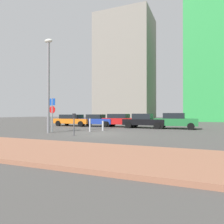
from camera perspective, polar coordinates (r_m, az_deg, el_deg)
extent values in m
plane|color=#4C4947|center=(15.30, -4.41, -6.03)|extent=(120.00, 120.00, 0.00)
cube|color=#9E664C|center=(9.61, -24.01, -8.97)|extent=(40.00, 4.09, 0.14)
cube|color=orange|center=(25.00, -10.56, -2.43)|extent=(4.58, 1.80, 0.56)
cube|color=black|center=(25.14, -11.08, -1.24)|extent=(2.45, 1.63, 0.48)
cylinder|color=black|center=(24.92, -6.49, -3.09)|extent=(0.64, 0.23, 0.64)
cylinder|color=black|center=(23.44, -8.60, -3.26)|extent=(0.64, 0.23, 0.64)
cylinder|color=black|center=(26.60, -12.29, -2.91)|extent=(0.64, 0.23, 0.64)
cylinder|color=black|center=(25.22, -14.58, -3.05)|extent=(0.64, 0.23, 0.64)
cube|color=#1E389E|center=(23.93, -4.23, -2.52)|extent=(4.14, 1.98, 0.58)
cube|color=black|center=(23.96, -4.46, -1.25)|extent=(1.81, 1.74, 0.48)
cylinder|color=black|center=(24.25, -0.36, -3.17)|extent=(0.65, 0.25, 0.64)
cylinder|color=black|center=(22.57, -1.97, -3.38)|extent=(0.65, 0.25, 0.64)
cylinder|color=black|center=(25.35, -6.24, -3.04)|extent=(0.65, 0.25, 0.64)
cylinder|color=black|center=(23.74, -8.18, -3.23)|extent=(0.65, 0.25, 0.64)
cube|color=red|center=(22.84, 2.61, -2.51)|extent=(4.00, 1.75, 0.66)
cube|color=black|center=(22.94, 1.85, -1.10)|extent=(2.15, 1.59, 0.46)
cylinder|color=black|center=(23.23, 6.49, -3.29)|extent=(0.64, 0.23, 0.64)
cylinder|color=black|center=(21.60, 5.19, -3.51)|extent=(0.64, 0.23, 0.64)
cylinder|color=black|center=(24.14, 0.30, -3.18)|extent=(0.64, 0.23, 0.64)
cylinder|color=black|center=(22.59, -1.37, -3.38)|extent=(0.64, 0.23, 0.64)
cube|color=black|center=(21.55, 8.93, -2.73)|extent=(4.23, 1.85, 0.60)
cube|color=black|center=(21.58, 8.45, -1.19)|extent=(1.87, 1.69, 0.56)
cylinder|color=black|center=(22.17, 13.11, -3.43)|extent=(0.64, 0.22, 0.64)
cylinder|color=black|center=(20.37, 12.24, -3.70)|extent=(0.64, 0.22, 0.64)
cylinder|color=black|center=(22.83, 5.97, -3.34)|extent=(0.64, 0.22, 0.64)
cylinder|color=black|center=(21.09, 4.53, -3.59)|extent=(0.64, 0.22, 0.64)
cube|color=#237238|center=(21.09, 17.16, -2.65)|extent=(4.04, 1.86, 0.68)
cube|color=black|center=(21.09, 16.68, -0.99)|extent=(1.97, 1.68, 0.53)
cylinder|color=black|center=(21.95, 20.89, -3.44)|extent=(0.64, 0.23, 0.64)
cylinder|color=black|center=(20.16, 20.84, -3.72)|extent=(0.64, 0.23, 0.64)
cylinder|color=black|center=(22.14, 13.81, -3.43)|extent=(0.64, 0.23, 0.64)
cylinder|color=black|center=(20.37, 13.14, -3.70)|extent=(0.64, 0.23, 0.64)
cylinder|color=gray|center=(17.42, -16.10, -0.82)|extent=(0.10, 0.10, 2.74)
cube|color=#1447B7|center=(17.44, -16.10, 2.69)|extent=(0.55, 0.07, 0.55)
cylinder|color=red|center=(17.42, -16.10, 0.63)|extent=(0.60, 0.06, 0.60)
cylinder|color=#4C4C51|center=(14.28, -10.41, -3.98)|extent=(0.08, 0.08, 1.22)
cube|color=black|center=(14.26, -10.40, -0.97)|extent=(0.18, 0.14, 0.28)
cylinder|color=gray|center=(16.82, -17.08, 6.37)|extent=(0.20, 0.20, 6.96)
ellipsoid|color=silver|center=(17.61, -17.06, 18.18)|extent=(0.70, 0.36, 0.30)
cylinder|color=#B7B7BC|center=(18.10, -2.53, -3.79)|extent=(0.17, 0.17, 0.85)
cylinder|color=#B7B7BC|center=(17.14, -6.10, -3.61)|extent=(0.14, 0.14, 1.08)
cube|color=gray|center=(53.41, 3.75, 11.93)|extent=(13.28, 11.13, 25.74)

